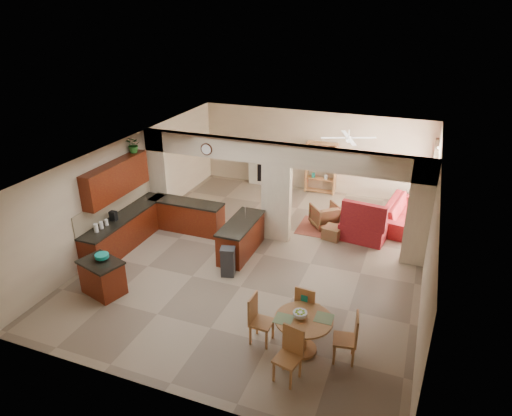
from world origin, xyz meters
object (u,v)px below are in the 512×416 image
at_px(kitchen_island, 103,277).
at_px(dining_table, 303,329).
at_px(sofa, 404,213).
at_px(armchair, 325,215).

bearing_deg(kitchen_island, dining_table, 13.65).
relative_size(sofa, armchair, 3.23).
relative_size(dining_table, armchair, 1.44).
bearing_deg(dining_table, kitchen_island, 177.32).
bearing_deg(dining_table, sofa, 78.03).
distance_m(sofa, armchair, 2.39).
height_order(kitchen_island, sofa, kitchen_island).
bearing_deg(sofa, armchair, 122.17).
height_order(kitchen_island, armchair, kitchen_island).
height_order(dining_table, armchair, dining_table).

